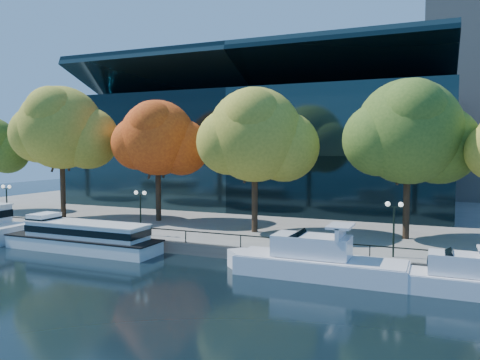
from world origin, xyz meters
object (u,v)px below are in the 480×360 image
at_px(lamp_1, 140,202).
at_px(lamp_0, 7,195).
at_px(lamp_2, 394,216).
at_px(tree_1, 62,130).
at_px(tree_4, 410,134).
at_px(cruiser_near, 312,260).
at_px(cruiser_far, 462,278).
at_px(tour_boat, 79,236).
at_px(tree_2, 159,139).
at_px(tree_3, 256,137).

bearing_deg(lamp_1, lamp_0, 180.00).
height_order(lamp_0, lamp_2, same).
bearing_deg(tree_1, lamp_0, -114.39).
bearing_deg(tree_4, lamp_0, -169.09).
bearing_deg(tree_4, lamp_1, -161.44).
distance_m(cruiser_near, tree_4, 15.51).
distance_m(cruiser_far, lamp_2, 6.72).
xyz_separation_m(tour_boat, tree_2, (0.95, 11.35, 8.50)).
distance_m(tree_1, tree_2, 11.51).
height_order(cruiser_near, tree_3, tree_3).
bearing_deg(cruiser_near, tour_boat, 179.40).
distance_m(tree_4, lamp_2, 9.72).
xyz_separation_m(tour_boat, lamp_1, (3.90, 3.63, 2.70)).
relative_size(tree_2, tree_3, 0.96).
xyz_separation_m(tree_1, lamp_1, (14.18, -5.49, -6.95)).
distance_m(cruiser_far, tree_4, 15.28).
relative_size(tree_4, lamp_2, 3.43).
xyz_separation_m(cruiser_near, tree_1, (-31.03, 9.34, 9.77)).
distance_m(tree_1, lamp_0, 9.20).
bearing_deg(lamp_0, tree_3, 11.86).
bearing_deg(tree_4, cruiser_far, -72.02).
bearing_deg(lamp_2, tour_boat, -171.98).
relative_size(cruiser_far, tree_3, 0.72).
relative_size(tree_2, tree_4, 0.94).
height_order(tree_2, lamp_1, tree_2).
height_order(cruiser_near, cruiser_far, cruiser_near).
bearing_deg(tree_3, lamp_0, -168.14).
relative_size(tour_boat, tree_3, 1.18).
bearing_deg(tour_boat, tree_3, 34.76).
xyz_separation_m(tour_boat, tree_1, (-10.28, 9.12, 9.65)).
xyz_separation_m(lamp_0, lamp_1, (16.67, 0.00, 0.00)).
height_order(cruiser_far, tree_4, tree_4).
distance_m(tour_boat, cruiser_near, 20.75).
bearing_deg(lamp_2, cruiser_near, -142.48).
bearing_deg(tree_3, tree_1, 179.82).
bearing_deg(lamp_2, tree_2, 162.72).
xyz_separation_m(tour_boat, tree_4, (26.34, 11.17, 8.80)).
bearing_deg(tour_boat, tree_2, 85.20).
bearing_deg(lamp_2, tree_4, 85.58).
bearing_deg(tree_1, tree_3, -0.18).
bearing_deg(tree_3, lamp_1, -149.34).
relative_size(cruiser_near, tree_4, 0.94).
xyz_separation_m(cruiser_far, lamp_1, (-26.23, 4.15, 2.98)).
distance_m(cruiser_near, lamp_1, 17.51).
xyz_separation_m(tree_1, tree_2, (11.23, 2.22, -1.15)).
distance_m(tree_4, lamp_1, 24.45).
bearing_deg(lamp_2, cruiser_far, -43.48).
distance_m(tree_2, tree_3, 12.31).
relative_size(tree_1, tree_3, 1.09).
height_order(tree_2, tree_3, tree_3).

